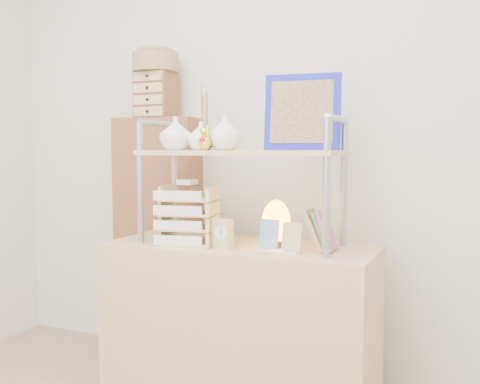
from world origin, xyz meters
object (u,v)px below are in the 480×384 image
at_px(desk, 241,326).
at_px(salt_lamp, 276,222).
at_px(cabinet, 159,239).
at_px(letter_tray, 188,218).

distance_m(desk, salt_lamp, 0.50).
relative_size(cabinet, letter_tray, 4.65).
bearing_deg(desk, cabinet, 150.78).
xyz_separation_m(desk, cabinet, (-0.66, 0.37, 0.30)).
relative_size(cabinet, salt_lamp, 6.64).
height_order(cabinet, salt_lamp, cabinet).
bearing_deg(cabinet, desk, -36.31).
bearing_deg(salt_lamp, cabinet, 157.95).
xyz_separation_m(desk, letter_tray, (-0.23, -0.07, 0.49)).
distance_m(desk, cabinet, 0.82).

